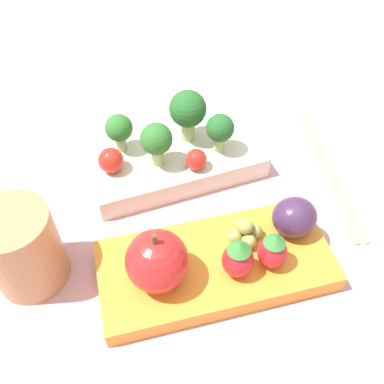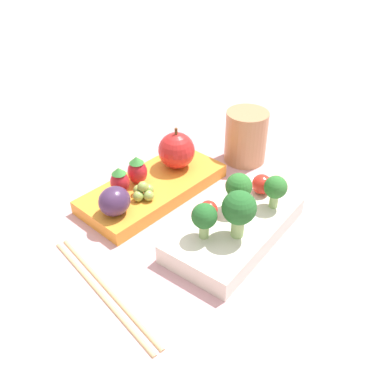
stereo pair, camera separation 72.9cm
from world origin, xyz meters
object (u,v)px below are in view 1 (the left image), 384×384
Objects in this scene: bento_box_savoury at (172,160)px; broccoli_floret_1 at (156,140)px; apple at (157,261)px; grape_cluster at (245,232)px; chopsticks_pair at (329,170)px; broccoli_floret_2 at (220,129)px; drinking_cup at (22,249)px; plum at (294,217)px; strawberry_0 at (273,250)px; strawberry_1 at (238,258)px; cherry_tomato_0 at (111,160)px; cherry_tomato_1 at (196,159)px; broccoli_floret_0 at (188,111)px; broccoli_floret_3 at (119,129)px; bento_box_fruit at (217,265)px.

bento_box_savoury is 3.81× the size of broccoli_floret_1.
bento_box_savoury is at bearing 70.98° from apple.
grape_cluster reaches higher than chopsticks_pair.
drinking_cup is at bearing -158.03° from broccoli_floret_2.
broccoli_floret_1 reaches higher than plum.
strawberry_1 reaches higher than strawberry_0.
cherry_tomato_0 is (-0.05, 0.00, -0.02)m from broccoli_floret_1.
broccoli_floret_2 reaches higher than cherry_tomato_1.
strawberry_1 is 0.19m from chopsticks_pair.
plum is (0.06, -0.15, -0.03)m from broccoli_floret_0.
chopsticks_pair is at bearing -18.49° from bento_box_savoury.
broccoli_floret_0 is at bearing 111.95° from plum.
bento_box_savoury is at bearing 31.30° from drinking_cup.
drinking_cup reaches higher than cherry_tomato_1.
plum is at bearing -74.81° from broccoli_floret_2.
plum is 0.05m from grape_cluster.
apple is at bearing -103.67° from broccoli_floret_1.
broccoli_floret_3 is (-0.08, 0.00, -0.01)m from broccoli_floret_0.
strawberry_0 reaches higher than plum.
bento_box_fruit is 0.18m from broccoli_floret_0.
broccoli_floret_1 is 0.21m from chopsticks_pair.
apple is at bearing 172.09° from strawberry_0.
cherry_tomato_1 is (0.01, 0.12, 0.03)m from bento_box_fruit.
broccoli_floret_3 reaches higher than plum.
bento_box_savoury is 4.59× the size of strawberry_1.
bento_box_savoury is at bearing 122.63° from plum.
broccoli_floret_2 is at bearing 1.02° from broccoli_floret_1.
apple is 1.49× the size of strawberry_1.
broccoli_floret_0 reaches higher than chopsticks_pair.
strawberry_1 is 1.01× the size of plum.
bento_box_savoury is at bearing 96.22° from strawberry_1.
plum is at bearing -39.16° from cherry_tomato_0.
broccoli_floret_0 is 1.20× the size of broccoli_floret_1.
strawberry_1 is 0.07m from plum.
grape_cluster is at bearing -59.23° from broccoli_floret_3.
cherry_tomato_0 is 0.42× the size of apple.
broccoli_floret_3 reaches higher than bento_box_savoury.
apple is at bearing -24.23° from drinking_cup.
strawberry_1 is at bearing -69.10° from broccoli_floret_3.
strawberry_1 is (-0.00, -0.13, 0.00)m from cherry_tomato_1.
broccoli_floret_0 reaches higher than broccoli_floret_1.
grape_cluster is at bearing -152.03° from chopsticks_pair.
bento_box_savoury is at bearing 167.18° from broccoli_floret_2.
broccoli_floret_0 is at bearing 87.70° from strawberry_1.
strawberry_1 is at bearing -60.79° from cherry_tomato_0.
broccoli_floret_3 is 0.21m from strawberry_0.
broccoli_floret_2 reaches higher than bento_box_savoury.
broccoli_floret_1 is 0.81× the size of apple.
broccoli_floret_0 is 1.46× the size of plum.
grape_cluster is at bearing -64.40° from broccoli_floret_1.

